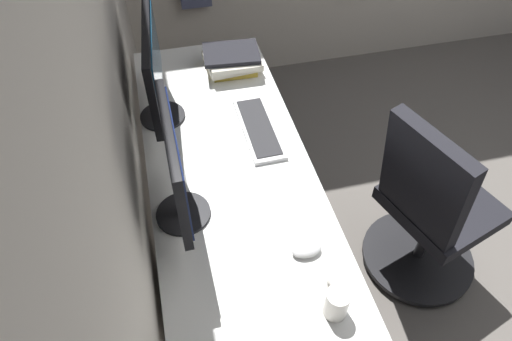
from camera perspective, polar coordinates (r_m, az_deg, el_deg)
name	(u,v)px	position (r m, az deg, el deg)	size (l,w,h in m)	color
wall_back	(91,137)	(1.21, -19.84, 3.98)	(4.62, 0.10, 2.60)	beige
desk	(243,224)	(1.75, -1.60, -6.61)	(2.34, 0.66, 0.73)	white
drawer_pedestal	(248,306)	(1.93, -1.02, -16.48)	(0.40, 0.51, 0.69)	white
monitor_primary	(154,69)	(1.96, -12.55, 12.28)	(0.57, 0.20, 0.45)	black
monitor_secondary	(176,168)	(1.53, -9.97, 0.33)	(0.47, 0.20, 0.44)	black
keyboard_main	(259,128)	(2.00, 0.33, 5.30)	(0.42, 0.14, 0.02)	silver
mouse_main	(306,250)	(1.60, 6.29, -9.74)	(0.06, 0.10, 0.03)	silver
book_stack_near	(232,60)	(2.34, -3.01, 13.58)	(0.26, 0.29, 0.10)	gold
coffee_mug	(336,303)	(1.47, 9.95, -15.87)	(0.11, 0.07, 0.11)	silver
office_chair	(429,212)	(2.19, 20.71, -4.88)	(0.56, 0.60, 0.97)	black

